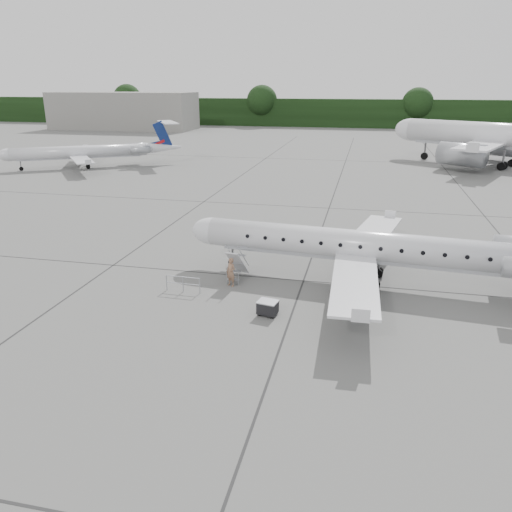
# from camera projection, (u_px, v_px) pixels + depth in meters

# --- Properties ---
(ground) EXTENTS (320.00, 320.00, 0.00)m
(ground) POSITION_uv_depth(u_px,v_px,m) (396.00, 337.00, 25.64)
(ground) COLOR #60605E
(ground) RESTS_ON ground
(treeline) EXTENTS (260.00, 4.00, 8.00)m
(treeline) POSITION_uv_depth(u_px,v_px,m) (378.00, 114.00, 144.21)
(treeline) COLOR black
(treeline) RESTS_ON ground
(terminal_building) EXTENTS (40.00, 14.00, 10.00)m
(terminal_building) POSITION_uv_depth(u_px,v_px,m) (123.00, 111.00, 139.79)
(terminal_building) COLOR slate
(terminal_building) RESTS_ON ground
(main_regional_jet) EXTENTS (28.71, 21.94, 6.91)m
(main_regional_jet) POSITION_uv_depth(u_px,v_px,m) (365.00, 231.00, 31.70)
(main_regional_jet) COLOR silver
(main_regional_jet) RESTS_ON ground
(airstair) EXTENTS (1.06, 2.27, 2.16)m
(airstair) POSITION_uv_depth(u_px,v_px,m) (238.00, 264.00, 32.91)
(airstair) COLOR silver
(airstair) RESTS_ON ground
(passenger) EXTENTS (0.82, 0.72, 1.88)m
(passenger) POSITION_uv_depth(u_px,v_px,m) (231.00, 272.00, 31.84)
(passenger) COLOR #876149
(passenger) RESTS_ON ground
(safety_railing) EXTENTS (2.20, 0.13, 1.00)m
(safety_railing) POSITION_uv_depth(u_px,v_px,m) (183.00, 284.00, 31.06)
(safety_railing) COLOR #94979C
(safety_railing) RESTS_ON ground
(baggage_cart) EXTENTS (1.19, 1.03, 0.91)m
(baggage_cart) POSITION_uv_depth(u_px,v_px,m) (268.00, 308.00, 27.95)
(baggage_cart) COLOR black
(baggage_cart) RESTS_ON ground
(bg_narrowbody) EXTENTS (45.54, 41.96, 13.31)m
(bg_narrowbody) POSITION_uv_depth(u_px,v_px,m) (501.00, 123.00, 75.58)
(bg_narrowbody) COLOR silver
(bg_narrowbody) RESTS_ON ground
(bg_regional_left) EXTENTS (31.34, 28.98, 6.69)m
(bg_regional_left) POSITION_uv_depth(u_px,v_px,m) (79.00, 146.00, 75.87)
(bg_regional_left) COLOR silver
(bg_regional_left) RESTS_ON ground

